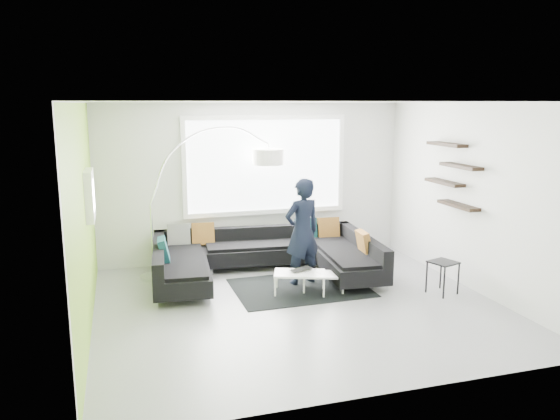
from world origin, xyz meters
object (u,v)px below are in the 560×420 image
Objects in this scene: side_table at (442,278)px; person at (302,232)px; coffee_table at (312,282)px; arc_lamp at (151,205)px; sectional_sofa at (265,259)px; laptop at (303,270)px.

person is (-1.84, 1.05, 0.59)m from side_table.
arc_lamp is (-2.22, 1.34, 1.05)m from coffee_table.
sectional_sofa reaches higher than laptop.
person is 3.89× the size of laptop.
arc_lamp is (-1.72, 0.52, 0.88)m from sectional_sofa.
sectional_sofa is 0.81m from person.
arc_lamp reaches higher than laptop.
sectional_sofa is 1.51× the size of arc_lamp.
arc_lamp is at bearing 125.09° from laptop.
sectional_sofa is at bearing -17.91° from arc_lamp.
coffee_table is 1.94m from side_table.
laptop is (-1.95, 0.66, 0.09)m from side_table.
person reaches higher than sectional_sofa.
arc_lamp is 2.63m from laptop.
coffee_table is at bearing 161.29° from side_table.
arc_lamp reaches higher than sectional_sofa.
laptop is at bearing 161.35° from side_table.
arc_lamp is 2.43m from person.
person is at bearing 111.02° from coffee_table.
side_table is (1.83, -0.62, 0.09)m from coffee_table.
laptop is (2.11, -1.30, -0.88)m from arc_lamp.
coffee_table is at bearing 76.63° from person.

